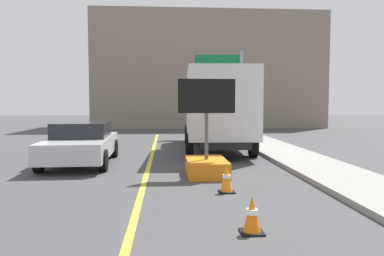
# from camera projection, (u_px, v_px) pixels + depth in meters

# --- Properties ---
(lane_center_stripe) EXTENTS (0.14, 36.00, 0.01)m
(lane_center_stripe) POSITION_uv_depth(u_px,v_px,m) (129.00, 236.00, 5.70)
(lane_center_stripe) COLOR yellow
(lane_center_stripe) RESTS_ON ground
(arrow_board_trailer) EXTENTS (1.60, 1.81, 2.70)m
(arrow_board_trailer) POSITION_uv_depth(u_px,v_px,m) (206.00, 158.00, 10.49)
(arrow_board_trailer) COLOR orange
(arrow_board_trailer) RESTS_ON ground
(box_truck) EXTENTS (2.92, 7.61, 3.34)m
(box_truck) POSITION_uv_depth(u_px,v_px,m) (217.00, 108.00, 15.89)
(box_truck) COLOR black
(box_truck) RESTS_ON ground
(pickup_car) EXTENTS (2.17, 4.55, 1.38)m
(pickup_car) POSITION_uv_depth(u_px,v_px,m) (81.00, 143.00, 12.47)
(pickup_car) COLOR silver
(pickup_car) RESTS_ON ground
(highway_guide_sign) EXTENTS (2.78, 0.38, 5.00)m
(highway_guide_sign) POSITION_uv_depth(u_px,v_px,m) (228.00, 79.00, 21.64)
(highway_guide_sign) COLOR gray
(highway_guide_sign) RESTS_ON ground
(far_building_block) EXTENTS (18.60, 7.04, 9.23)m
(far_building_block) POSITION_uv_depth(u_px,v_px,m) (207.00, 73.00, 32.10)
(far_building_block) COLOR gray
(far_building_block) RESTS_ON ground
(traffic_cone_mid_lane) EXTENTS (0.36, 0.36, 0.60)m
(traffic_cone_mid_lane) POSITION_uv_depth(u_px,v_px,m) (252.00, 215.00, 5.83)
(traffic_cone_mid_lane) COLOR black
(traffic_cone_mid_lane) RESTS_ON ground
(traffic_cone_far_lane) EXTENTS (0.36, 0.36, 0.65)m
(traffic_cone_far_lane) POSITION_uv_depth(u_px,v_px,m) (227.00, 179.00, 8.47)
(traffic_cone_far_lane) COLOR black
(traffic_cone_far_lane) RESTS_ON ground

